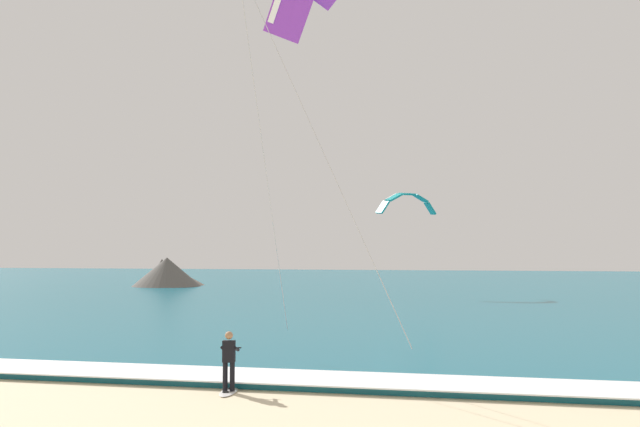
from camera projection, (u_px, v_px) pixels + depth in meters
sea at (403, 285)px, 78.68m from camera, size 200.00×120.00×0.20m
surf_foam at (220, 374)px, 21.07m from camera, size 200.00×2.46×0.04m
surfboard at (229, 392)px, 19.40m from camera, size 0.61×1.44×0.09m
kitesurfer at (229, 358)px, 19.47m from camera, size 0.56×0.56×1.69m
kite_distant at (407, 201)px, 60.50m from camera, size 5.11×3.71×1.93m
headland_left at (169, 274)px, 75.65m from camera, size 7.75×10.03×3.27m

